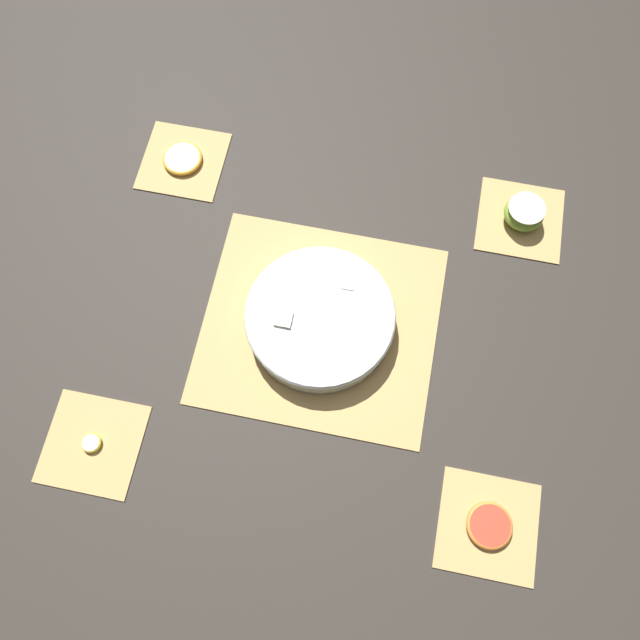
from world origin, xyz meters
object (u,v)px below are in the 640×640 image
Objects in this scene: fruit_salad_bowl at (320,318)px; orange_slice_whole at (182,158)px; banana_coin_single at (91,443)px; apple_half at (524,213)px; grapefruit_slice at (489,526)px.

orange_slice_whole is (-0.34, 0.29, -0.03)m from fruit_salad_bowl.
banana_coin_single is at bearing -90.00° from orange_slice_whole.
fruit_salad_bowl reaches higher than orange_slice_whole.
apple_half reaches higher than grapefruit_slice.
grapefruit_slice is (0.35, -0.29, -0.02)m from fruit_salad_bowl.
grapefruit_slice is (0.69, 0.00, 0.00)m from banana_coin_single.
grapefruit_slice is at bearing 0.00° from banana_coin_single.
orange_slice_whole is at bearing 139.55° from fruit_salad_bowl.
apple_half is at bearing 90.00° from grapefruit_slice.
banana_coin_single is (0.00, -0.59, -0.00)m from orange_slice_whole.
banana_coin_single is (-0.34, -0.29, -0.03)m from fruit_salad_bowl.
orange_slice_whole is 0.59m from banana_coin_single.
fruit_salad_bowl is 7.86× the size of banana_coin_single.
fruit_salad_bowl is 0.45m from banana_coin_single.
fruit_salad_bowl reaches higher than grapefruit_slice.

